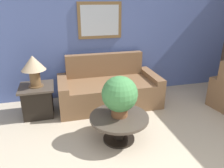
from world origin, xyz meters
The scene contains 6 objects.
wall_back centered at (0.00, 3.29, 1.31)m, with size 7.76×0.09×2.60m.
couch_main centered at (-0.15, 2.72, 0.31)m, with size 1.97×0.97×0.96m.
coffee_table centered at (-0.29, 1.47, 0.30)m, with size 0.87×0.87×0.41m.
side_table centered at (-1.50, 2.59, 0.29)m, with size 0.60×0.60×0.57m.
table_lamp centered at (-1.50, 2.59, 0.94)m, with size 0.42×0.42×0.55m.
potted_plant_on_table centered at (-0.28, 1.49, 0.74)m, with size 0.52×0.52×0.61m.
Camera 1 is at (-1.09, -1.22, 2.01)m, focal length 35.00 mm.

